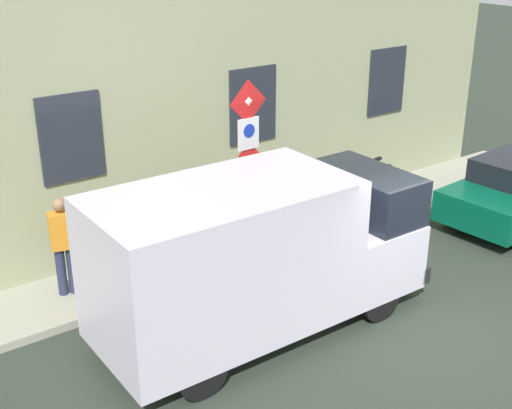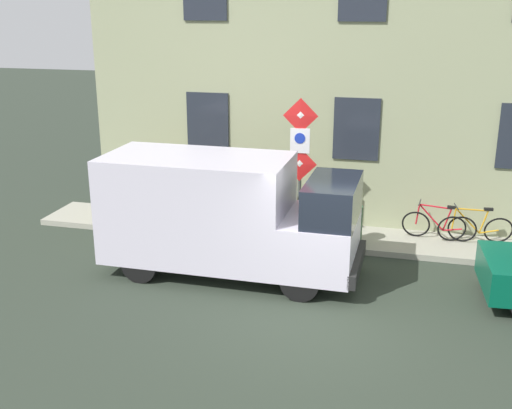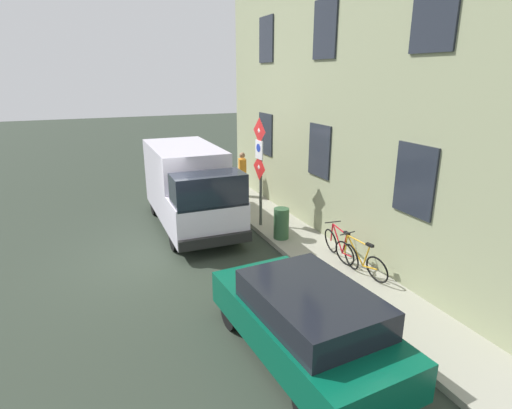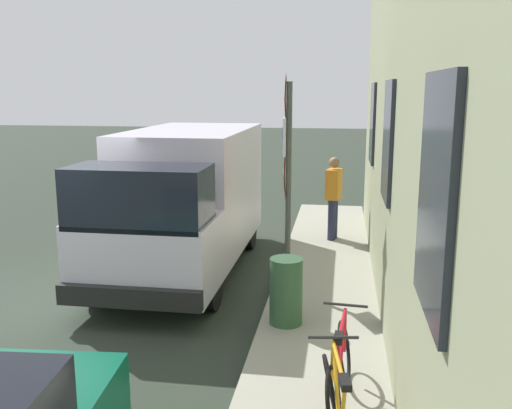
% 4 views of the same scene
% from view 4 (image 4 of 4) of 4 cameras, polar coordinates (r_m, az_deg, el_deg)
% --- Properties ---
extents(ground_plane, '(80.00, 80.00, 0.00)m').
position_cam_4_polar(ground_plane, '(9.06, -21.09, -10.12)').
color(ground_plane, '#2A3329').
extents(sidewalk_slab, '(1.62, 15.67, 0.14)m').
position_cam_4_polar(sidewalk_slab, '(7.93, 6.47, -11.99)').
color(sidewalk_slab, '#999887').
rests_on(sidewalk_slab, ground_plane).
extents(building_facade, '(0.75, 13.67, 8.08)m').
position_cam_4_polar(building_facade, '(7.37, 16.67, 17.44)').
color(building_facade, '#969C75').
rests_on(building_facade, ground_plane).
extents(sign_post_stacked, '(0.16, 0.56, 3.22)m').
position_cam_4_polar(sign_post_stacked, '(8.48, 2.99, 4.81)').
color(sign_post_stacked, '#474C47').
rests_on(sign_post_stacked, sidewalk_slab).
extents(delivery_van, '(2.04, 5.34, 2.50)m').
position_cam_4_polar(delivery_van, '(10.12, -7.18, 0.69)').
color(delivery_van, silver).
rests_on(delivery_van, ground_plane).
extents(bicycle_red, '(0.46, 1.72, 0.89)m').
position_cam_4_polar(bicycle_red, '(5.87, 8.40, -16.18)').
color(bicycle_red, black).
rests_on(bicycle_red, sidewalk_slab).
extents(pedestrian, '(0.34, 0.45, 1.72)m').
position_cam_4_polar(pedestrian, '(11.80, 7.79, 0.94)').
color(pedestrian, '#262B47').
rests_on(pedestrian, sidewalk_slab).
extents(litter_bin, '(0.44, 0.44, 0.90)m').
position_cam_4_polar(litter_bin, '(7.63, 3.03, -8.68)').
color(litter_bin, '#2D5133').
rests_on(litter_bin, sidewalk_slab).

